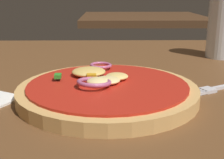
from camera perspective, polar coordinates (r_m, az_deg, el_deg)
name	(u,v)px	position (r m, az deg, el deg)	size (l,w,h in m)	color
dining_table	(110,112)	(0.42, -0.47, -6.22)	(1.44, 1.02, 0.04)	brown
pizza	(111,90)	(0.42, -0.12, -1.94)	(0.25, 0.25, 0.03)	tan
background_table	(143,19)	(1.84, 5.84, 11.32)	(0.71, 0.65, 0.04)	#4C301C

